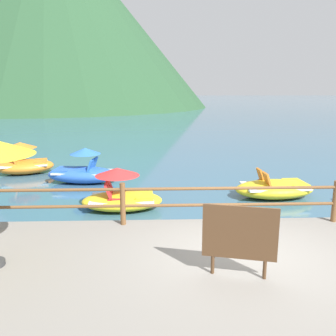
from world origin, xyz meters
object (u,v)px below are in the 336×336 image
at_px(sign_board, 240,234).
at_px(pedal_boat_0, 275,188).
at_px(pedal_boat_1, 83,172).
at_px(pedal_boat_2, 122,196).
at_px(pedal_boat_3, 24,163).

height_order(sign_board, pedal_boat_0, sign_board).
xyz_separation_m(pedal_boat_1, pedal_boat_2, (1.65, -2.96, -0.01)).
height_order(pedal_boat_2, pedal_boat_3, pedal_boat_3).
distance_m(pedal_boat_0, pedal_boat_2, 4.78).
relative_size(pedal_boat_1, pedal_boat_3, 1.10).
bearing_deg(pedal_boat_1, pedal_boat_0, -17.73).
height_order(pedal_boat_0, pedal_boat_2, pedal_boat_2).
distance_m(sign_board, pedal_boat_1, 8.48).
distance_m(pedal_boat_1, pedal_boat_2, 3.39).
relative_size(sign_board, pedal_boat_2, 0.51).
relative_size(pedal_boat_1, pedal_boat_2, 1.17).
relative_size(sign_board, pedal_boat_1, 0.44).
bearing_deg(pedal_boat_3, pedal_boat_0, -21.65).
bearing_deg(sign_board, pedal_boat_2, 116.65).
bearing_deg(pedal_boat_1, pedal_boat_3, 149.67).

